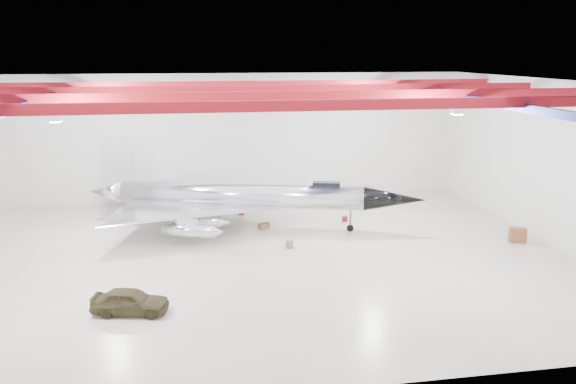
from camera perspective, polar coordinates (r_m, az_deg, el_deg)
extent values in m
plane|color=#BCB495|center=(36.13, -3.18, -6.61)|extent=(40.00, 40.00, 0.00)
plane|color=silver|center=(49.30, -5.23, 5.53)|extent=(40.00, 0.00, 40.00)
plane|color=silver|center=(41.73, 25.18, 2.72)|extent=(0.00, 30.00, 30.00)
plane|color=#0A0F38|center=(33.87, -3.43, 11.10)|extent=(40.00, 40.00, 0.00)
cube|color=maroon|center=(25.01, -1.16, 8.73)|extent=(39.50, 0.25, 0.50)
cube|color=maroon|center=(30.94, -2.81, 9.72)|extent=(39.50, 0.25, 0.50)
cube|color=maroon|center=(36.89, -3.93, 10.39)|extent=(39.50, 0.25, 0.50)
cube|color=maroon|center=(42.85, -4.74, 10.86)|extent=(39.50, 0.25, 0.50)
cube|color=#0E1754|center=(34.76, -23.71, 8.55)|extent=(0.25, 29.50, 0.40)
cube|color=#0E1754|center=(37.18, 15.57, 9.48)|extent=(0.25, 29.50, 0.40)
cube|color=silver|center=(28.52, -22.55, 6.91)|extent=(0.55, 0.55, 0.25)
cube|color=silver|center=(30.96, 16.80, 7.85)|extent=(0.55, 0.55, 0.25)
cube|color=silver|center=(40.26, -18.85, 8.98)|extent=(0.55, 0.55, 0.25)
cube|color=silver|center=(42.02, 9.56, 9.70)|extent=(0.55, 0.55, 0.25)
cylinder|color=silver|center=(41.34, -4.78, -0.35)|extent=(17.67, 6.48, 1.78)
cone|color=black|center=(40.80, 10.80, -0.74)|extent=(4.78, 2.91, 1.78)
cone|color=silver|center=(44.38, -17.91, 0.01)|extent=(3.06, 2.43, 1.78)
cube|color=silver|center=(43.55, -17.06, 2.94)|extent=(2.44, 0.77, 4.01)
cube|color=black|center=(40.44, 3.92, 0.71)|extent=(2.08, 1.21, 0.45)
cylinder|color=silver|center=(37.71, -10.13, -3.91)|extent=(3.48, 1.68, 0.80)
cylinder|color=silver|center=(39.75, -9.26, -2.94)|extent=(3.48, 1.68, 0.80)
cylinder|color=silver|center=(44.74, -7.49, -0.96)|extent=(3.48, 1.68, 0.80)
cylinder|color=silver|center=(46.84, -6.87, -0.27)|extent=(3.48, 1.68, 0.80)
cylinder|color=#59595B|center=(41.10, 6.35, -2.92)|extent=(0.16, 0.16, 1.61)
cylinder|color=black|center=(41.27, 6.33, -3.66)|extent=(0.53, 0.32, 0.50)
cylinder|color=#59595B|center=(40.53, -10.29, -3.31)|extent=(0.16, 0.16, 1.61)
cylinder|color=black|center=(40.70, -10.26, -4.05)|extent=(0.53, 0.32, 0.50)
cylinder|color=#59595B|center=(44.65, -8.72, -1.63)|extent=(0.16, 0.16, 1.61)
cylinder|color=black|center=(44.80, -8.69, -2.31)|extent=(0.53, 0.32, 0.50)
imported|color=#3B341D|center=(29.55, -15.75, -10.62)|extent=(4.05, 2.29, 1.30)
cube|color=brown|center=(41.73, 22.28, -4.08)|extent=(1.20, 0.78, 1.02)
cube|color=olive|center=(40.78, -8.21, -4.00)|extent=(0.59, 0.47, 0.41)
cube|color=maroon|center=(45.37, -4.77, -2.10)|extent=(0.53, 0.45, 0.33)
cylinder|color=#59595B|center=(37.62, 0.14, -5.36)|extent=(0.57, 0.57, 0.46)
cube|color=olive|center=(41.55, -2.52, -3.51)|extent=(0.72, 0.64, 0.43)
cylinder|color=maroon|center=(43.65, 5.78, -2.73)|extent=(0.58, 0.58, 0.40)
cube|color=olive|center=(41.88, -2.32, -3.41)|extent=(0.66, 0.61, 0.37)
cylinder|color=#59595B|center=(46.49, -3.70, -1.68)|extent=(0.46, 0.46, 0.34)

